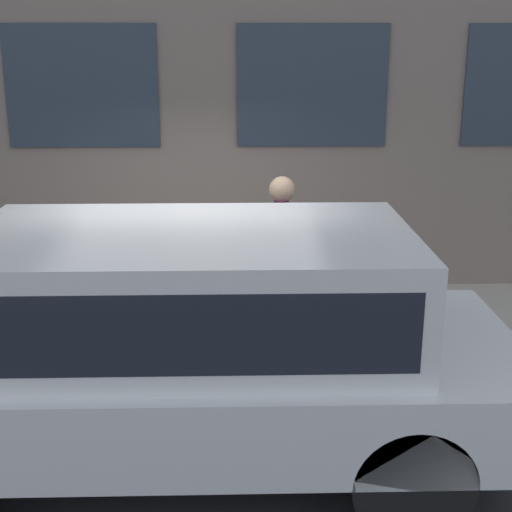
{
  "coord_description": "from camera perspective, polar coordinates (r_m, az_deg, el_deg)",
  "views": [
    {
      "loc": [
        -6.4,
        -0.47,
        3.19
      ],
      "look_at": [
        0.7,
        -0.65,
        1.02
      ],
      "focal_mm": 50.0,
      "sensor_mm": 36.0,
      "label": 1
    }
  ],
  "objects": [
    {
      "name": "parked_truck_white_near",
      "position": [
        5.37,
        -5.65,
        -6.15
      ],
      "size": [
        2.07,
        5.14,
        1.87
      ],
      "color": "black",
      "rests_on": "ground_plane"
    },
    {
      "name": "ground_plane",
      "position": [
        7.16,
        -5.15,
        -9.54
      ],
      "size": [
        80.0,
        80.0,
        0.0
      ],
      "primitive_type": "plane",
      "color": "#2D2D30"
    },
    {
      "name": "person",
      "position": [
        7.53,
        2.05,
        1.31
      ],
      "size": [
        0.41,
        0.27,
        1.7
      ],
      "rotation": [
        0.0,
        0.0,
        -0.76
      ],
      "color": "#998466",
      "rests_on": "sidewalk"
    },
    {
      "name": "sidewalk",
      "position": [
        8.17,
        -4.68,
        -5.53
      ],
      "size": [
        2.29,
        60.0,
        0.14
      ],
      "color": "#A8A093",
      "rests_on": "ground_plane"
    },
    {
      "name": "fire_hydrant",
      "position": [
        7.44,
        -2.08,
        -3.82
      ],
      "size": [
        0.32,
        0.44,
        0.8
      ],
      "color": "#2D7260",
      "rests_on": "sidewalk"
    }
  ]
}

